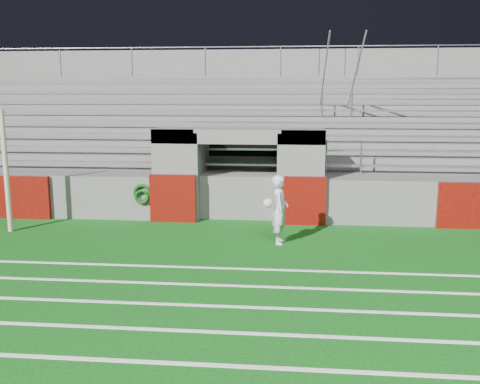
# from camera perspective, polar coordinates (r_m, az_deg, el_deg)

# --- Properties ---
(ground) EXTENTS (90.00, 90.00, 0.00)m
(ground) POSITION_cam_1_polar(r_m,az_deg,el_deg) (12.13, -1.77, -6.64)
(ground) COLOR #0C490F
(ground) RESTS_ON ground
(field_post) EXTENTS (0.13, 0.13, 3.17)m
(field_post) POSITION_cam_1_polar(r_m,az_deg,el_deg) (15.06, -23.68, 2.02)
(field_post) COLOR #BAAD8A
(field_post) RESTS_ON ground
(field_markings) EXTENTS (28.00, 8.09, 0.01)m
(field_markings) POSITION_cam_1_polar(r_m,az_deg,el_deg) (7.55, -6.81, -17.69)
(field_markings) COLOR white
(field_markings) RESTS_ON ground
(stadium_structure) EXTENTS (26.00, 8.48, 5.42)m
(stadium_structure) POSITION_cam_1_polar(r_m,az_deg,el_deg) (19.63, 1.15, 4.38)
(stadium_structure) COLOR #585553
(stadium_structure) RESTS_ON ground
(goalkeeper_with_ball) EXTENTS (0.60, 0.61, 1.66)m
(goalkeeper_with_ball) POSITION_cam_1_polar(r_m,az_deg,el_deg) (12.82, 4.24, -1.86)
(goalkeeper_with_ball) COLOR silver
(goalkeeper_with_ball) RESTS_ON ground
(hose_coil) EXTENTS (0.52, 0.14, 0.57)m
(hose_coil) POSITION_cam_1_polar(r_m,az_deg,el_deg) (15.27, -10.41, -0.25)
(hose_coil) COLOR #0D450F
(hose_coil) RESTS_ON ground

